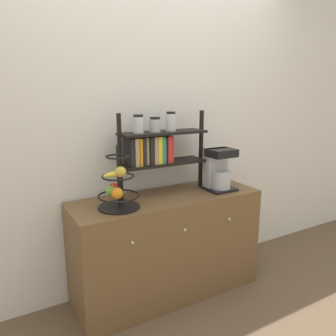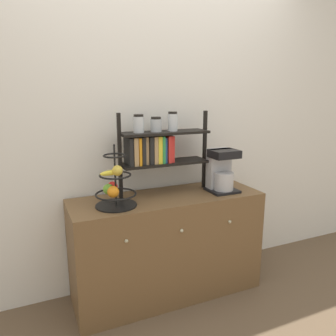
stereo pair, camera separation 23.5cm
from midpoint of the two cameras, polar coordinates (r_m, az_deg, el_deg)
The scene contains 6 objects.
ground_plane at distance 2.58m, azimuth -0.12°, elevation -23.29°, with size 12.00×12.00×0.00m, color brown.
wall_back at distance 2.56m, azimuth -5.98°, elevation 7.82°, with size 7.00×0.05×2.60m, color silver.
sideboard at distance 2.56m, azimuth -2.84°, elevation -13.38°, with size 1.42×0.49×0.78m.
coffee_maker at distance 2.55m, azimuth 6.19°, elevation -0.30°, with size 0.21×0.21×0.33m.
fruit_stand at distance 2.17m, azimuth -11.92°, elevation -3.56°, with size 0.28×0.28×0.42m.
shelf_hutch at distance 2.39m, azimuth -5.24°, elevation 3.79°, with size 0.71×0.20×0.61m.
Camera 1 is at (-1.13, -1.75, 1.53)m, focal length 35.00 mm.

